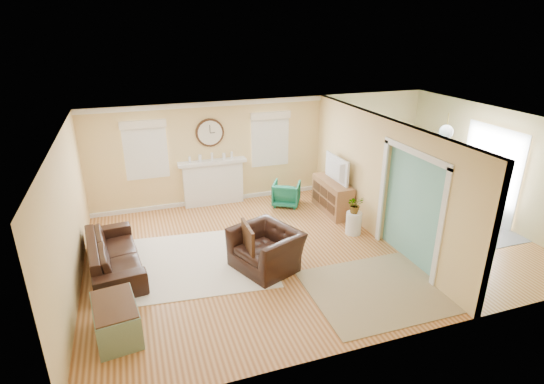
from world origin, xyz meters
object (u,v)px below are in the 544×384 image
object	(u,v)px
sofa	(114,254)
eames_chair	(266,249)
credenza	(332,196)
green_chair	(286,194)
dining_table	(435,208)

from	to	relation	value
sofa	eames_chair	size ratio (longest dim) A/B	1.88
sofa	credenza	world-z (taller)	credenza
green_chair	credenza	size ratio (longest dim) A/B	0.48
dining_table	credenza	bearing A→B (deg)	48.03
eames_chair	credenza	xyz separation A→B (m)	(2.33, 1.94, 0.01)
eames_chair	green_chair	world-z (taller)	eames_chair
eames_chair	credenza	size ratio (longest dim) A/B	0.85
eames_chair	dining_table	bearing A→B (deg)	76.58
credenza	sofa	bearing A→B (deg)	-167.62
green_chair	credenza	distance (m)	1.18
sofa	dining_table	distance (m)	7.17
green_chair	credenza	world-z (taller)	credenza
green_chair	credenza	xyz separation A→B (m)	(0.91, -0.75, 0.10)
green_chair	dining_table	distance (m)	3.60
sofa	green_chair	world-z (taller)	sofa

